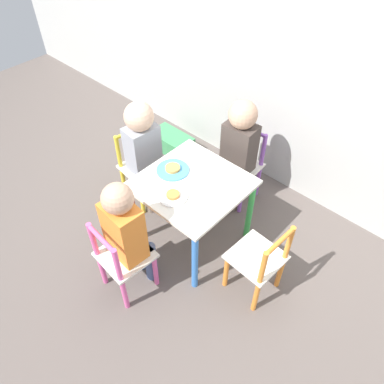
% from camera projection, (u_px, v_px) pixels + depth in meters
% --- Properties ---
extents(ground_plane, '(6.00, 6.00, 0.00)m').
position_uv_depth(ground_plane, '(192.00, 237.00, 2.42)').
color(ground_plane, '#5B514C').
extents(kids_table, '(0.56, 0.56, 0.49)m').
position_uv_depth(kids_table, '(192.00, 193.00, 2.13)').
color(kids_table, silver).
rests_on(kids_table, ground_plane).
extents(chair_pink, '(0.28, 0.28, 0.52)m').
position_uv_depth(chair_pink, '(122.00, 259.00, 1.99)').
color(chair_pink, silver).
rests_on(chair_pink, ground_plane).
extents(chair_yellow, '(0.29, 0.29, 0.52)m').
position_uv_depth(chair_yellow, '(142.00, 168.00, 2.50)').
color(chair_yellow, silver).
rests_on(chair_yellow, ground_plane).
extents(chair_purple, '(0.27, 0.27, 0.52)m').
position_uv_depth(chair_purple, '(240.00, 167.00, 2.51)').
color(chair_purple, silver).
rests_on(chair_purple, ground_plane).
extents(chair_orange, '(0.27, 0.27, 0.52)m').
position_uv_depth(chair_orange, '(259.00, 262.00, 1.98)').
color(chair_orange, silver).
rests_on(chair_orange, ground_plane).
extents(child_front, '(0.21, 0.22, 0.77)m').
position_uv_depth(child_front, '(127.00, 230.00, 1.88)').
color(child_front, '#4C608E').
rests_on(child_front, ground_plane).
extents(child_left, '(0.23, 0.21, 0.78)m').
position_uv_depth(child_left, '(144.00, 146.00, 2.32)').
color(child_left, '#7A6B5B').
rests_on(child_left, ground_plane).
extents(child_back, '(0.21, 0.23, 0.78)m').
position_uv_depth(child_back, '(238.00, 145.00, 2.32)').
color(child_back, '#7A6B5B').
rests_on(child_back, ground_plane).
extents(plate_front, '(0.16, 0.16, 0.03)m').
position_uv_depth(plate_front, '(173.00, 196.00, 1.99)').
color(plate_front, white).
rests_on(plate_front, kids_table).
extents(plate_left, '(0.19, 0.19, 0.03)m').
position_uv_depth(plate_left, '(173.00, 169.00, 2.14)').
color(plate_left, '#4C9EE0').
rests_on(plate_left, kids_table).
extents(storage_bin, '(0.34, 0.19, 0.14)m').
position_uv_depth(storage_bin, '(172.00, 142.00, 3.00)').
color(storage_bin, '#3D8E56').
rests_on(storage_bin, ground_plane).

